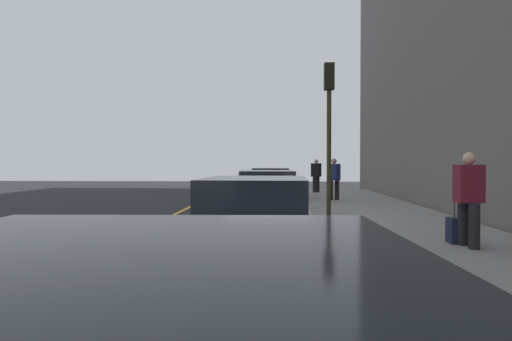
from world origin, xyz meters
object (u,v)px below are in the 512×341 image
(traffic_light_pole, at_px, (329,115))
(rolling_suitcase, at_px, (454,230))
(pedestrian_navy_coat, at_px, (334,178))
(parked_car_white, at_px, (256,223))
(parked_car_silver, at_px, (267,195))
(pedestrian_burgundy_coat, at_px, (469,197))
(pedestrian_black_coat, at_px, (316,174))
(parked_car_red, at_px, (270,184))

(traffic_light_pole, bearing_deg, rolling_suitcase, -142.51)
(pedestrian_navy_coat, bearing_deg, parked_car_white, 166.92)
(parked_car_silver, height_order, pedestrian_burgundy_coat, pedestrian_burgundy_coat)
(pedestrian_black_coat, height_order, pedestrian_burgundy_coat, pedestrian_black_coat)
(rolling_suitcase, bearing_deg, parked_car_silver, 39.15)
(pedestrian_black_coat, relative_size, traffic_light_pole, 0.43)
(parked_car_white, bearing_deg, rolling_suitcase, -66.15)
(parked_car_white, xyz_separation_m, pedestrian_black_coat, (16.76, -2.41, 0.36))
(pedestrian_navy_coat, bearing_deg, pedestrian_burgundy_coat, -173.44)
(pedestrian_navy_coat, xyz_separation_m, pedestrian_burgundy_coat, (-10.54, -1.21, 0.01))
(parked_car_silver, bearing_deg, parked_car_white, -180.00)
(parked_car_silver, height_order, rolling_suitcase, parked_car_silver)
(parked_car_white, xyz_separation_m, pedestrian_burgundy_coat, (1.31, -3.96, 0.35))
(parked_car_silver, relative_size, pedestrian_navy_coat, 2.72)
(parked_car_white, xyz_separation_m, rolling_suitcase, (1.70, -3.85, -0.35))
(parked_car_red, distance_m, pedestrian_navy_coat, 2.95)
(pedestrian_burgundy_coat, height_order, traffic_light_pole, traffic_light_pole)
(parked_car_silver, xyz_separation_m, pedestrian_burgundy_coat, (-5.13, -3.96, 0.35))
(parked_car_red, distance_m, pedestrian_black_coat, 4.63)
(parked_car_white, bearing_deg, parked_car_silver, 0.00)
(pedestrian_navy_coat, bearing_deg, pedestrian_black_coat, 4.01)
(parked_car_white, bearing_deg, parked_car_red, 0.03)
(pedestrian_burgundy_coat, height_order, rolling_suitcase, pedestrian_burgundy_coat)
(parked_car_red, height_order, pedestrian_black_coat, pedestrian_black_coat)
(parked_car_silver, distance_m, parked_car_red, 6.39)
(pedestrian_black_coat, xyz_separation_m, pedestrian_burgundy_coat, (-15.45, -1.56, -0.01))
(parked_car_silver, relative_size, parked_car_red, 1.09)
(parked_car_silver, height_order, traffic_light_pole, traffic_light_pole)
(pedestrian_navy_coat, height_order, traffic_light_pole, traffic_light_pole)
(parked_car_silver, bearing_deg, pedestrian_navy_coat, -26.98)
(parked_car_red, distance_m, rolling_suitcase, 11.78)
(pedestrian_navy_coat, bearing_deg, parked_car_red, 70.40)
(parked_car_red, relative_size, pedestrian_burgundy_coat, 2.48)
(rolling_suitcase, bearing_deg, pedestrian_navy_coat, 6.19)
(parked_car_red, height_order, traffic_light_pole, traffic_light_pole)
(traffic_light_pole, bearing_deg, pedestrian_navy_coat, -8.22)
(parked_car_silver, relative_size, rolling_suitcase, 5.61)
(pedestrian_navy_coat, distance_m, rolling_suitcase, 10.22)
(parked_car_silver, relative_size, traffic_light_pole, 1.15)
(parked_car_white, relative_size, traffic_light_pole, 1.05)
(traffic_light_pole, bearing_deg, parked_car_white, 159.44)
(parked_car_white, xyz_separation_m, traffic_light_pole, (4.52, -1.69, 2.26))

